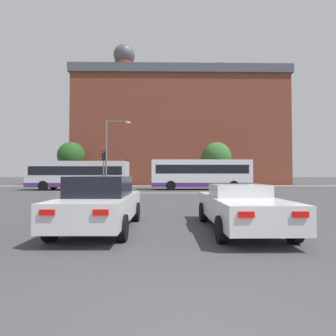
# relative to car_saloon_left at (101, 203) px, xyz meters

# --- Properties ---
(stop_line_strip) EXTENTS (8.55, 0.30, 0.01)m
(stop_line_strip) POSITION_rel_car_saloon_left_xyz_m (2.06, 15.38, -0.77)
(stop_line_strip) COLOR silver
(stop_line_strip) RESTS_ON ground_plane
(far_pavement) EXTENTS (69.50, 2.50, 0.01)m
(far_pavement) POSITION_rel_car_saloon_left_xyz_m (2.06, 30.40, -0.77)
(far_pavement) COLOR gray
(far_pavement) RESTS_ON ground_plane
(brick_civic_building) EXTENTS (35.96, 14.51, 25.78)m
(brick_civic_building) POSITION_rel_car_saloon_left_xyz_m (4.48, 40.37, 9.09)
(brick_civic_building) COLOR brown
(brick_civic_building) RESTS_ON ground_plane
(car_saloon_left) EXTENTS (1.98, 4.50, 1.54)m
(car_saloon_left) POSITION_rel_car_saloon_left_xyz_m (0.00, 0.00, 0.00)
(car_saloon_left) COLOR silver
(car_saloon_left) RESTS_ON ground_plane
(car_roadster_right) EXTENTS (1.91, 4.64, 1.31)m
(car_roadster_right) POSITION_rel_car_saloon_left_xyz_m (4.03, -0.16, -0.10)
(car_roadster_right) COLOR silver
(car_roadster_right) RESTS_ON ground_plane
(bus_crossing_lead) EXTENTS (10.59, 2.65, 3.21)m
(bus_crossing_lead) POSITION_rel_car_saloon_left_xyz_m (5.84, 20.60, 0.95)
(bus_crossing_lead) COLOR silver
(bus_crossing_lead) RESTS_ON ground_plane
(bus_crossing_trailing) EXTENTS (10.40, 2.75, 3.04)m
(bus_crossing_trailing) POSITION_rel_car_saloon_left_xyz_m (-7.23, 20.40, 0.85)
(bus_crossing_trailing) COLOR silver
(bus_crossing_trailing) RESTS_ON ground_plane
(traffic_light_near_left) EXTENTS (0.26, 0.31, 3.77)m
(traffic_light_near_left) POSITION_rel_car_saloon_left_xyz_m (-3.70, 16.35, 1.78)
(traffic_light_near_left) COLOR slate
(traffic_light_near_left) RESTS_ON ground_plane
(traffic_light_far_left) EXTENTS (0.26, 0.31, 3.86)m
(traffic_light_far_left) POSITION_rel_car_saloon_left_xyz_m (-3.55, 29.99, 1.83)
(traffic_light_far_left) COLOR slate
(traffic_light_far_left) RESTS_ON ground_plane
(street_lamp_junction) EXTENTS (2.32, 0.36, 6.67)m
(street_lamp_junction) POSITION_rel_car_saloon_left_xyz_m (-3.04, 16.36, 3.36)
(street_lamp_junction) COLOR slate
(street_lamp_junction) RESTS_ON ground_plane
(pedestrian_waiting) EXTENTS (0.45, 0.33, 1.66)m
(pedestrian_waiting) POSITION_rel_car_saloon_left_xyz_m (-7.29, 30.31, 0.19)
(pedestrian_waiting) COLOR #333851
(pedestrian_waiting) RESTS_ON ground_plane
(pedestrian_walking_east) EXTENTS (0.46, 0.39, 1.56)m
(pedestrian_walking_east) POSITION_rel_car_saloon_left_xyz_m (3.02, 30.62, 0.13)
(pedestrian_walking_east) COLOR black
(pedestrian_walking_east) RESTS_ON ground_plane
(pedestrian_walking_west) EXTENTS (0.43, 0.44, 1.75)m
(pedestrian_walking_west) POSITION_rel_car_saloon_left_xyz_m (9.24, 30.91, 0.25)
(pedestrian_walking_west) COLOR #333851
(pedestrian_walking_west) RESTS_ON ground_plane
(tree_by_building) EXTENTS (4.74, 4.74, 6.88)m
(tree_by_building) POSITION_rel_car_saloon_left_xyz_m (10.24, 34.01, 3.60)
(tree_by_building) COLOR #4C3823
(tree_by_building) RESTS_ON ground_plane
(tree_kerbside) EXTENTS (3.91, 3.91, 6.44)m
(tree_kerbside) POSITION_rel_car_saloon_left_xyz_m (-11.76, 30.80, 3.59)
(tree_kerbside) COLOR #4C3823
(tree_kerbside) RESTS_ON ground_plane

